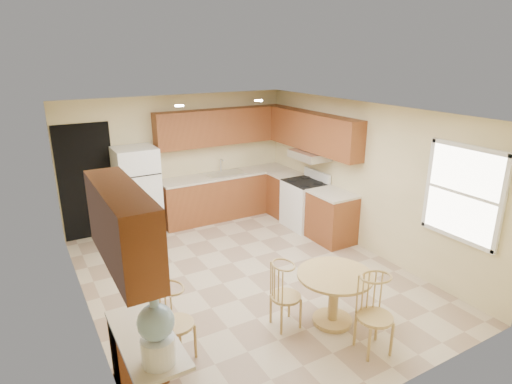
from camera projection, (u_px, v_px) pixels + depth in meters
floor at (247, 276)px, 6.53m from camera, size 5.50×5.50×0.00m
ceiling at (246, 112)px, 5.75m from camera, size 4.50×5.50×0.02m
wall_back at (179, 159)px, 8.40m from camera, size 4.50×0.02×2.50m
wall_front at (392, 286)px, 3.88m from camera, size 4.50×0.02×2.50m
wall_left at (81, 230)px, 5.07m from camera, size 0.02×5.50×2.50m
wall_right at (363, 177)px, 7.21m from camera, size 0.02×5.50×2.50m
doorway at (87, 182)px, 7.62m from camera, size 0.90×0.02×2.10m
base_cab_back at (227, 196)px, 8.83m from camera, size 2.75×0.60×0.87m
counter_back at (226, 175)px, 8.68m from camera, size 2.75×0.63×0.04m
base_cab_right_a at (286, 195)px, 8.85m from camera, size 0.60×0.59×0.87m
counter_right_a at (287, 174)px, 8.70m from camera, size 0.63×0.59×0.04m
base_cab_right_b at (331, 218)px, 7.65m from camera, size 0.60×0.80×0.87m
counter_right_b at (333, 194)px, 7.51m from camera, size 0.63×0.80×0.04m
upper_cab_back at (222, 126)px, 8.49m from camera, size 2.75×0.33×0.70m
upper_cab_right at (313, 132)px, 7.94m from camera, size 0.33×2.42×0.70m
upper_cab_left at (122, 227)px, 3.65m from camera, size 0.33×1.40×0.70m
sink at (225, 174)px, 8.66m from camera, size 0.78×0.44×0.01m
range_hood at (310, 155)px, 8.01m from camera, size 0.50×0.76×0.14m
desk_pedestal at (138, 350)px, 4.38m from camera, size 0.48×0.42×0.72m
desk_top at (146, 338)px, 3.95m from camera, size 0.50×1.20×0.04m
window at (463, 194)px, 5.60m from camera, size 0.06×1.12×1.30m
can_light_a at (179, 106)px, 6.50m from camera, size 0.14×0.14×0.02m
can_light_b at (259, 101)px, 7.17m from camera, size 0.14×0.14×0.02m
refrigerator at (138, 192)px, 7.79m from camera, size 0.73×0.71×1.66m
stove at (305, 204)px, 8.27m from camera, size 0.65×0.76×1.09m
dining_table at (334, 291)px, 5.29m from camera, size 0.93×0.93×0.69m
chair_table_a at (290, 292)px, 5.14m from camera, size 0.38×0.49×0.86m
chair_table_b at (382, 312)px, 4.68m from camera, size 0.41×0.42×0.92m
chair_desk at (178, 319)px, 4.56m from camera, size 0.40×0.52×0.91m
water_crock at (157, 333)px, 3.53m from camera, size 0.31×0.31×0.64m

